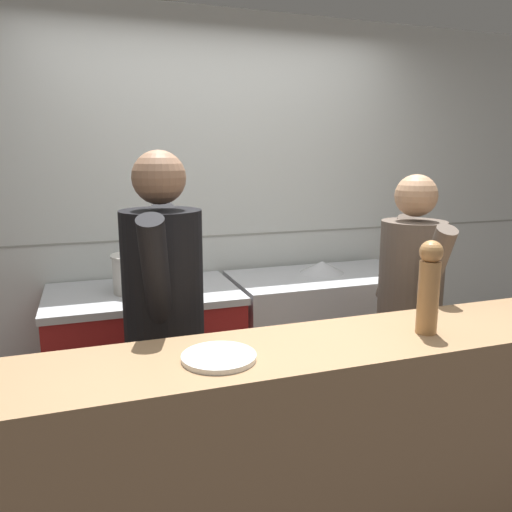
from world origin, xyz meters
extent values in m
cube|color=silver|center=(0.00, 1.46, 1.30)|extent=(8.00, 0.06, 2.60)
cube|color=gray|center=(0.00, 1.43, 1.15)|extent=(8.00, 0.00, 0.01)
cube|color=maroon|center=(-0.56, 1.06, 0.44)|extent=(1.08, 0.70, 0.87)
cube|color=#B7BABF|center=(-0.56, 1.06, 0.89)|extent=(1.10, 0.71, 0.04)
cube|color=#B7BABF|center=(-0.56, 0.73, 0.50)|extent=(0.97, 0.03, 0.10)
cube|color=#B7BABF|center=(0.62, 1.06, 0.46)|extent=(1.20, 0.65, 0.92)
cube|color=black|center=(0.62, 0.76, 0.05)|extent=(1.18, 0.04, 0.10)
cube|color=#93704C|center=(0.07, -0.29, 0.51)|extent=(3.19, 0.45, 1.03)
cylinder|color=beige|center=(-0.59, 1.05, 1.02)|extent=(0.26, 0.26, 0.22)
cylinder|color=beige|center=(-0.59, 1.05, 1.12)|extent=(0.28, 0.28, 0.01)
cone|color=#B7BABF|center=(0.63, 1.12, 0.95)|extent=(0.30, 0.30, 0.08)
cylinder|color=white|center=(-0.46, -0.32, 1.04)|extent=(0.25, 0.25, 0.02)
cylinder|color=#AD7A47|center=(0.35, -0.33, 1.17)|extent=(0.08, 0.08, 0.28)
sphere|color=#AD7A47|center=(0.35, -0.33, 1.34)|extent=(0.09, 0.09, 0.09)
cube|color=black|center=(-0.54, 0.29, 0.40)|extent=(0.33, 0.26, 0.80)
cylinder|color=black|center=(-0.54, 0.29, 1.13)|extent=(0.42, 0.42, 0.66)
sphere|color=#8C664C|center=(-0.54, 0.29, 1.60)|extent=(0.23, 0.23, 0.23)
cylinder|color=black|center=(-0.49, 0.49, 1.21)|extent=(0.19, 0.35, 0.55)
cylinder|color=black|center=(-0.60, 0.09, 1.21)|extent=(0.19, 0.35, 0.55)
cube|color=black|center=(0.72, 0.28, 0.37)|extent=(0.30, 0.22, 0.75)
cylinder|color=brown|center=(0.72, 0.28, 1.06)|extent=(0.37, 0.37, 0.62)
sphere|color=tan|center=(0.72, 0.28, 1.49)|extent=(0.21, 0.21, 0.21)
cylinder|color=brown|center=(0.75, 0.47, 1.13)|extent=(0.14, 0.32, 0.52)
cylinder|color=brown|center=(0.69, 0.09, 1.13)|extent=(0.14, 0.32, 0.52)
camera|label=1|loc=(-0.84, -1.82, 1.69)|focal=35.00mm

